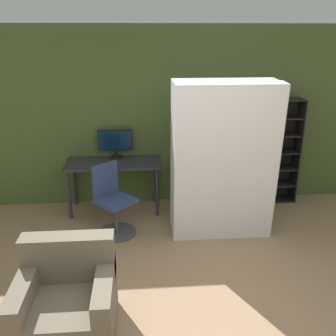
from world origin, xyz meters
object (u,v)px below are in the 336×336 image
(monitor, at_px, (115,142))
(office_chair, at_px, (113,206))
(mattress_far, at_px, (221,157))
(armchair, at_px, (67,301))
(mattress_near, at_px, (226,165))
(bookshelf, at_px, (272,153))

(monitor, relative_size, office_chair, 0.54)
(mattress_far, xyz_separation_m, armchair, (-1.75, -1.84, -0.70))
(office_chair, bearing_deg, mattress_near, -9.35)
(bookshelf, relative_size, armchair, 1.94)
(monitor, height_order, office_chair, monitor)
(office_chair, bearing_deg, mattress_far, 2.81)
(monitor, distance_m, mattress_far, 1.65)
(office_chair, height_order, armchair, office_chair)
(bookshelf, bearing_deg, mattress_far, -141.22)
(monitor, height_order, armchair, monitor)
(monitor, bearing_deg, office_chair, -90.65)
(bookshelf, xyz_separation_m, armchair, (-2.76, -2.65, -0.48))
(mattress_near, bearing_deg, office_chair, 170.65)
(mattress_near, xyz_separation_m, armchair, (-1.75, -1.53, -0.70))
(mattress_near, height_order, armchair, mattress_near)
(mattress_far, relative_size, armchair, 2.41)
(armchair, bearing_deg, bookshelf, 43.82)
(bookshelf, distance_m, armchair, 3.85)
(monitor, bearing_deg, bookshelf, -0.39)
(office_chair, xyz_separation_m, armchair, (-0.31, -1.77, -0.08))
(office_chair, xyz_separation_m, mattress_far, (1.44, 0.07, 0.62))
(bookshelf, bearing_deg, monitor, 179.61)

